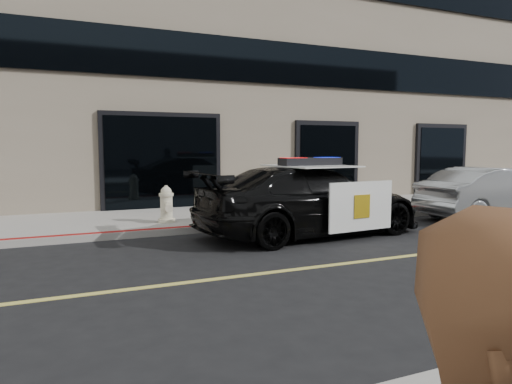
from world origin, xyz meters
name	(u,v)px	position (x,y,z in m)	size (l,w,h in m)	color
ground	(318,267)	(0.00, 0.00, 0.00)	(120.00, 120.00, 0.00)	black
sidewalk_n	(215,216)	(0.00, 5.25, 0.07)	(60.00, 3.50, 0.15)	gray
building_n	(167,31)	(0.00, 10.50, 6.00)	(60.00, 7.00, 12.00)	#756856
police_car	(310,200)	(1.21, 2.37, 0.75)	(2.93, 5.45, 1.67)	black
silver_sedan	(491,193)	(6.73, 2.42, 0.68)	(4.16, 1.50, 1.36)	#9B9D9E
fire_hydrant	(167,205)	(-1.47, 4.34, 0.55)	(0.39, 0.54, 0.86)	beige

